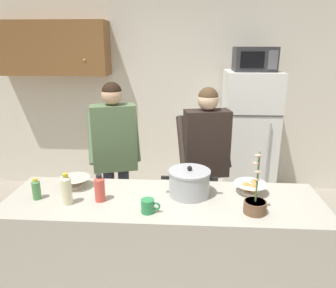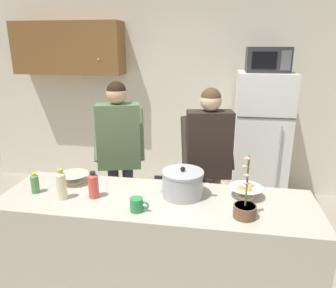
% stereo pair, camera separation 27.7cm
% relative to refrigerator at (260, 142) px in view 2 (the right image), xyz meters
% --- Properties ---
extents(back_wall_unit, '(6.00, 0.48, 2.60)m').
position_rel_refrigerator_xyz_m(back_wall_unit, '(-1.18, 0.42, 0.55)').
color(back_wall_unit, silver).
rests_on(back_wall_unit, ground).
extents(kitchen_island, '(2.32, 0.68, 0.92)m').
position_rel_refrigerator_xyz_m(kitchen_island, '(-0.94, -1.85, -0.39)').
color(kitchen_island, '#BCB7A8').
rests_on(kitchen_island, ground).
extents(refrigerator, '(0.64, 0.68, 1.69)m').
position_rel_refrigerator_xyz_m(refrigerator, '(0.00, 0.00, 0.00)').
color(refrigerator, white).
rests_on(refrigerator, ground).
extents(microwave, '(0.48, 0.37, 0.28)m').
position_rel_refrigerator_xyz_m(microwave, '(0.00, -0.02, 0.99)').
color(microwave, '#2D2D30').
rests_on(microwave, refrigerator).
extents(person_near_pot, '(0.59, 0.52, 1.67)m').
position_rel_refrigerator_xyz_m(person_near_pot, '(-1.48, -1.01, 0.20)').
color(person_near_pot, '#33384C').
rests_on(person_near_pot, ground).
extents(person_by_sink, '(0.56, 0.49, 1.64)m').
position_rel_refrigerator_xyz_m(person_by_sink, '(-0.59, -1.06, 0.17)').
color(person_by_sink, '#726656').
rests_on(person_by_sink, ground).
extents(cooking_pot, '(0.42, 0.31, 0.23)m').
position_rel_refrigerator_xyz_m(cooking_pot, '(-0.75, -1.77, 0.17)').
color(cooking_pot, '#ADAFB5').
rests_on(cooking_pot, kitchen_island).
extents(coffee_mug, '(0.13, 0.09, 0.10)m').
position_rel_refrigerator_xyz_m(coffee_mug, '(-1.03, -2.04, 0.12)').
color(coffee_mug, '#2D8C4C').
rests_on(coffee_mug, kitchen_island).
extents(bread_bowl, '(0.25, 0.25, 0.10)m').
position_rel_refrigerator_xyz_m(bread_bowl, '(-0.29, -1.71, 0.12)').
color(bread_bowl, white).
rests_on(bread_bowl, kitchen_island).
extents(empty_bowl, '(0.24, 0.24, 0.08)m').
position_rel_refrigerator_xyz_m(empty_bowl, '(-1.65, -1.69, 0.12)').
color(empty_bowl, beige).
rests_on(empty_bowl, kitchen_island).
extents(bottle_near_edge, '(0.07, 0.07, 0.23)m').
position_rel_refrigerator_xyz_m(bottle_near_edge, '(-1.61, -1.96, 0.19)').
color(bottle_near_edge, beige).
rests_on(bottle_near_edge, kitchen_island).
extents(bottle_mid_counter, '(0.06, 0.06, 0.16)m').
position_rel_refrigerator_xyz_m(bottle_mid_counter, '(-1.86, -1.90, 0.15)').
color(bottle_mid_counter, '#4C8C4C').
rests_on(bottle_mid_counter, kitchen_island).
extents(bottle_far_corner, '(0.08, 0.08, 0.20)m').
position_rel_refrigerator_xyz_m(bottle_far_corner, '(-1.39, -1.90, 0.17)').
color(bottle_far_corner, '#D84C3F').
rests_on(bottle_far_corner, kitchen_island).
extents(potted_orchid, '(0.15, 0.15, 0.43)m').
position_rel_refrigerator_xyz_m(potted_orchid, '(-0.31, -2.01, 0.14)').
color(potted_orchid, brown).
rests_on(potted_orchid, kitchen_island).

